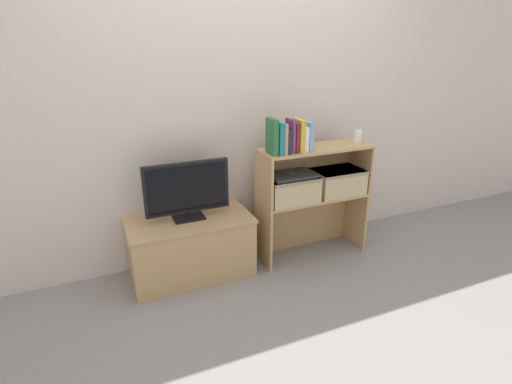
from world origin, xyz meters
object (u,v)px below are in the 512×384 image
Objects in this scene: book_forest at (272,137)px; storage_basket_left at (291,187)px; book_maroon at (294,137)px; laptop at (291,175)px; book_mustard at (298,135)px; storage_basket_right at (337,180)px; baby_monitor at (358,136)px; book_charcoal at (286,141)px; book_teal at (278,138)px; book_tan at (282,138)px; book_ivory at (303,138)px; tv_stand at (191,247)px; tv at (187,189)px; book_plum at (290,136)px; book_skyblue at (307,136)px.

storage_basket_left is at bearing 11.39° from book_forest.
book_maroon is 0.54× the size of storage_basket_left.
book_mustard is at bearing -51.98° from laptop.
storage_basket_right is at bearing 5.32° from book_mustard.
baby_monitor reaches higher than laptop.
storage_basket_right is (0.50, 0.04, -0.38)m from book_charcoal.
book_teal is 0.03m from book_tan.
book_maroon reaches higher than book_charcoal.
storage_basket_left is at bearing 150.44° from book_ivory.
laptop is (0.78, -0.09, 0.49)m from tv_stand.
tv is 0.74m from book_teal.
book_tan is at bearing 180.00° from book_maroon.
book_ivory is at bearing -29.56° from storage_basket_left.
laptop is (-0.60, -0.01, -0.24)m from baby_monitor.
book_mustard is at bearing 0.00° from book_plum.
book_plum is 0.07m from book_mustard.
book_tan reaches higher than tv.
laptop is at bearing 44.72° from book_plum.
book_forest reaches higher than storage_basket_left.
book_ivory reaches higher than baby_monitor.
book_maroon is 1.17× the size of book_ivory.
book_tan is 0.93× the size of book_mustard.
book_plum is at bearing -180.00° from book_skyblue.
book_ivory is 0.53m from baby_monitor.
book_plum reaches higher than tv.
tv_stand is at bearing 175.90° from storage_basket_right.
book_forest is 1.16× the size of book_tan.
book_skyblue reaches higher than baby_monitor.
tv_stand is at bearing 173.69° from storage_basket_left.
book_maroon is 0.61× the size of laptop.
storage_basket_right is at bearing 6.52° from book_skyblue.
storage_basket_left is at bearing 160.19° from book_skyblue.
book_charcoal is 0.44× the size of storage_basket_left.
storage_basket_left is at bearing -6.31° from tv_stand.
tv_stand is 2.24× the size of storage_basket_right.
book_mustard is at bearing 0.00° from book_tan.
tv_stand is 0.88m from storage_basket_left.
book_ivory is at bearing -0.00° from book_forest.
book_mustard reaches higher than book_ivory.
book_maroon is 1.67× the size of baby_monitor.
storage_basket_left is (0.07, 0.04, -0.38)m from book_charcoal.
storage_basket_left is 0.10m from laptop.
baby_monitor is (0.53, 0.05, -0.04)m from book_ivory.
book_teal is 0.07m from book_charcoal.
storage_basket_right is at bearing 4.23° from book_charcoal.
book_plum is 0.68× the size of laptop.
book_skyblue is at bearing 0.00° from book_maroon.
tv_stand is 5.05× the size of book_charcoal.
book_tan is at bearing -10.17° from tv.
book_tan is 1.02× the size of book_maroon.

